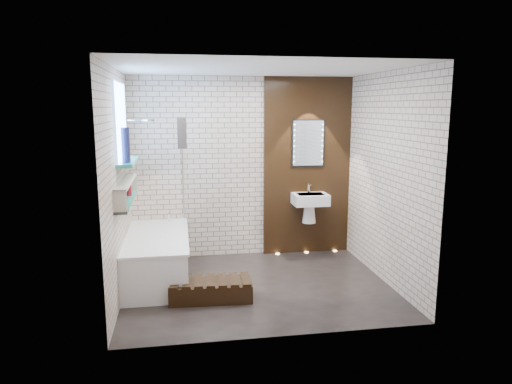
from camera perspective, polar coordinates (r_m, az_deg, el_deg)
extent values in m
plane|color=black|center=(5.86, 0.24, -11.40)|extent=(3.20, 3.20, 0.00)
cube|color=#C1AB99|center=(6.78, -1.58, 2.97)|extent=(3.20, 0.04, 2.60)
cube|color=#C1AB99|center=(4.26, 3.18, -1.47)|extent=(3.20, 0.04, 2.60)
cube|color=#C1AB99|center=(5.48, -16.48, 0.78)|extent=(0.04, 2.60, 2.60)
cube|color=#C1AB99|center=(5.99, 15.54, 1.61)|extent=(0.04, 2.60, 2.60)
plane|color=white|center=(5.46, 0.27, 14.86)|extent=(3.20, 3.20, 0.00)
cube|color=black|center=(6.95, 6.25, 3.08)|extent=(1.30, 0.06, 2.60)
cube|color=#7FADE0|center=(5.76, -16.27, 8.24)|extent=(0.03, 1.00, 0.90)
cube|color=teal|center=(5.78, -15.30, 3.62)|extent=(0.18, 1.00, 0.04)
cube|color=teal|center=(5.66, -15.49, -1.10)|extent=(0.14, 1.30, 0.03)
cube|color=#B2A899|center=(5.62, -15.60, 1.20)|extent=(0.14, 1.30, 0.03)
cube|color=#B2A899|center=(5.01, -16.29, -1.23)|extent=(0.14, 0.03, 0.26)
cube|color=#B2A899|center=(6.26, -14.94, 1.07)|extent=(0.14, 0.03, 0.26)
cube|color=white|center=(6.12, -11.96, -7.92)|extent=(0.75, 1.70, 0.55)
cube|color=white|center=(6.04, -12.07, -5.30)|extent=(0.79, 1.74, 0.03)
cylinder|color=silver|center=(6.72, -10.54, -2.99)|extent=(0.04, 0.04, 0.12)
cube|color=white|center=(6.32, -8.92, 2.12)|extent=(0.01, 0.78, 1.40)
cube|color=black|center=(6.09, -9.05, 7.20)|extent=(0.11, 0.30, 0.39)
cylinder|color=silver|center=(6.33, -13.05, 8.54)|extent=(0.18, 0.18, 0.02)
cube|color=white|center=(6.82, 6.65, -0.89)|extent=(0.50, 0.36, 0.16)
cone|color=white|center=(6.91, 6.50, -2.60)|extent=(0.20, 0.20, 0.28)
cylinder|color=silver|center=(6.89, 6.44, 0.49)|extent=(0.03, 0.03, 0.14)
cube|color=black|center=(6.88, 6.38, 5.94)|extent=(0.50, 0.02, 0.70)
cube|color=silver|center=(6.87, 6.41, 5.93)|extent=(0.45, 0.01, 0.65)
cube|color=black|center=(5.48, -5.55, -11.87)|extent=(0.95, 0.46, 0.21)
cylinder|color=maroon|center=(5.25, -15.98, -1.10)|extent=(0.06, 0.06, 0.13)
cylinder|color=maroon|center=(5.89, -15.27, 0.32)|extent=(0.07, 0.07, 0.16)
cylinder|color=#A16418|center=(5.39, -15.80, -0.96)|extent=(0.05, 0.05, 0.10)
cylinder|color=#151A3B|center=(5.45, -15.63, 5.52)|extent=(0.09, 0.09, 0.40)
cylinder|color=#FFD899|center=(7.06, 2.64, -7.54)|extent=(0.06, 0.06, 0.01)
cylinder|color=#FFD899|center=(7.16, 6.20, -7.32)|extent=(0.06, 0.06, 0.01)
cylinder|color=#FFD899|center=(7.29, 9.63, -7.09)|extent=(0.06, 0.06, 0.01)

